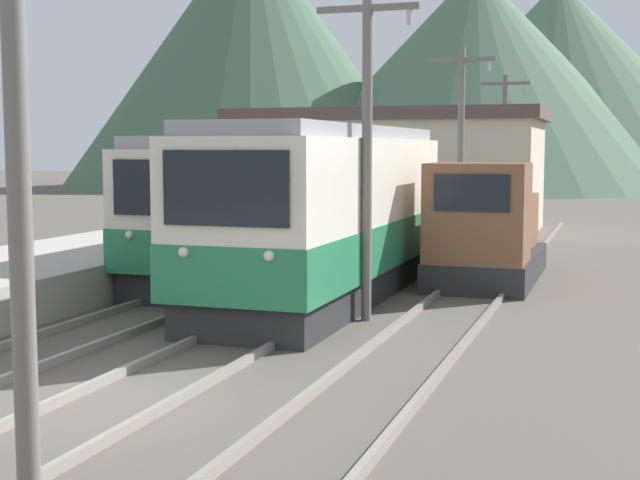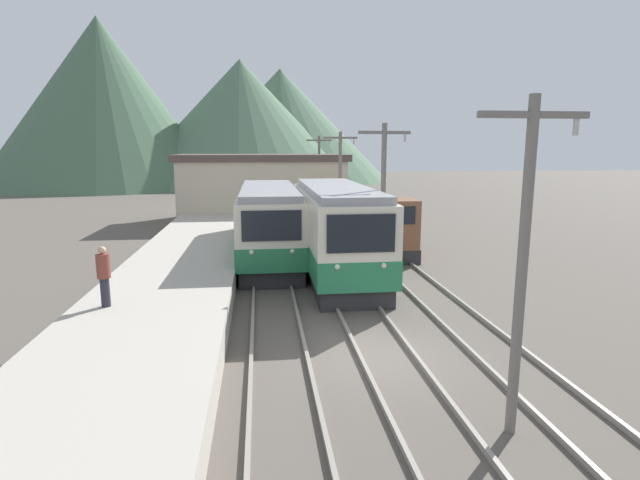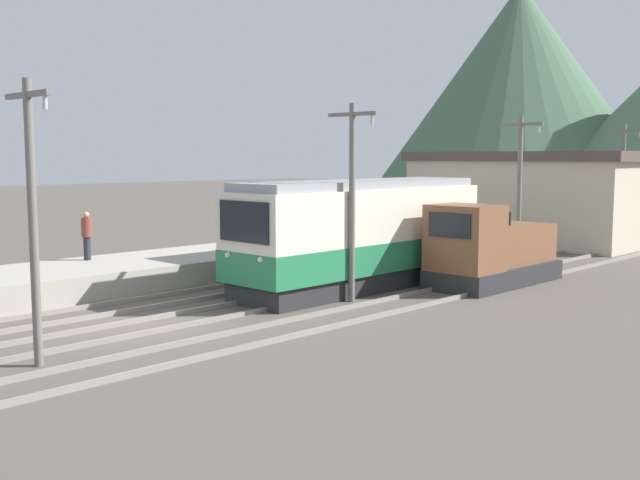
# 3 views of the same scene
# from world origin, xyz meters

# --- Properties ---
(ground_plane) EXTENTS (200.00, 200.00, 0.00)m
(ground_plane) POSITION_xyz_m (0.00, 0.00, 0.00)
(ground_plane) COLOR #564F47
(track_center) EXTENTS (1.54, 60.00, 0.14)m
(track_center) POSITION_xyz_m (0.20, 0.00, 0.07)
(track_center) COLOR gray
(track_center) RESTS_ON ground
(track_right) EXTENTS (1.54, 60.00, 0.14)m
(track_right) POSITION_xyz_m (3.20, 0.00, 0.07)
(track_right) COLOR gray
(track_right) RESTS_ON ground
(commuter_train_left) EXTENTS (2.84, 10.32, 3.60)m
(commuter_train_left) POSITION_xyz_m (-2.60, 11.50, 1.68)
(commuter_train_left) COLOR #28282B
(commuter_train_left) RESTS_ON ground
(commuter_train_center) EXTENTS (2.84, 10.73, 3.82)m
(commuter_train_center) POSITION_xyz_m (0.20, 8.73, 1.77)
(commuter_train_center) COLOR #28282B
(commuter_train_center) RESTS_ON ground
(shunting_locomotive) EXTENTS (2.40, 5.86, 3.00)m
(shunting_locomotive) POSITION_xyz_m (3.20, 12.46, 1.21)
(shunting_locomotive) COLOR #28282B
(shunting_locomotive) RESTS_ON ground
(catenary_mast_near) EXTENTS (2.00, 0.20, 6.32)m
(catenary_mast_near) POSITION_xyz_m (1.71, -3.79, 3.47)
(catenary_mast_near) COLOR slate
(catenary_mast_near) RESTS_ON ground
(catenary_mast_mid) EXTENTS (2.00, 0.20, 6.32)m
(catenary_mast_mid) POSITION_xyz_m (1.71, 6.64, 3.47)
(catenary_mast_mid) COLOR slate
(catenary_mast_mid) RESTS_ON ground
(catenary_mast_far) EXTENTS (2.00, 0.20, 6.32)m
(catenary_mast_far) POSITION_xyz_m (1.71, 17.07, 3.47)
(catenary_mast_far) COLOR slate
(catenary_mast_far) RESTS_ON ground
(catenary_mast_distant) EXTENTS (2.00, 0.20, 6.32)m
(catenary_mast_distant) POSITION_xyz_m (1.71, 27.50, 3.47)
(catenary_mast_distant) COLOR slate
(catenary_mast_distant) RESTS_ON ground
(station_building) EXTENTS (12.60, 6.30, 4.91)m
(station_building) POSITION_xyz_m (-2.80, 26.00, 2.48)
(station_building) COLOR beige
(station_building) RESTS_ON ground
(mountain_backdrop) EXTENTS (59.24, 44.07, 22.98)m
(mountain_backdrop) POSITION_xyz_m (-10.21, 66.88, 9.92)
(mountain_backdrop) COLOR #517056
(mountain_backdrop) RESTS_ON ground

